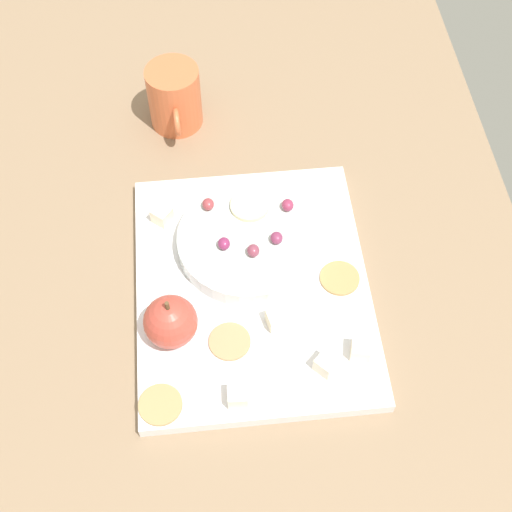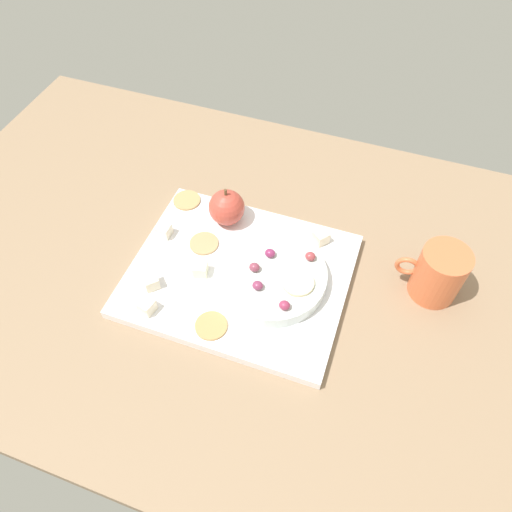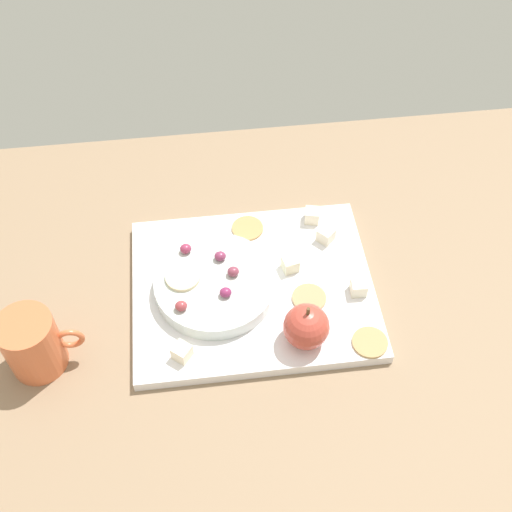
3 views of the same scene
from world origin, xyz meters
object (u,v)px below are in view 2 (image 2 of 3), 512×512
Objects in this scene: apple_whole at (227,207)px; cracker_0 at (211,326)px; cracker_1 at (204,243)px; cheese_cube_1 at (321,237)px; cup at (439,274)px; serving_dish at (272,276)px; apple_slice_0 at (298,283)px; cheese_cube_4 at (200,269)px; grape_1 at (270,253)px; cheese_cube_3 at (147,306)px; grape_4 at (254,267)px; cheese_cube_2 at (164,231)px; grape_0 at (284,305)px; platter at (239,275)px; grape_2 at (310,256)px; cheese_cube_0 at (151,282)px; grape_3 at (258,285)px; cracker_2 at (187,200)px.

apple_whole is 1.27× the size of cracker_0.
cracker_0 and cracker_1 have the same top height.
cheese_cube_1 is 20.25cm from cup.
serving_dish is 4.96cm from apple_slice_0.
grape_1 is (10.36, 5.56, 2.06)cm from cheese_cube_4.
apple_whole is 22.79cm from cheese_cube_3.
cracker_0 is 2.91× the size of grape_4.
cracker_1 is (-13.70, 3.41, -1.05)cm from serving_dish.
grape_0 is at bearing -19.43° from cheese_cube_2.
apple_whole is 19.90cm from apple_slice_0.
grape_1 is (4.34, 3.19, 4.11)cm from platter.
apple_slice_0 is at bearing -10.00° from serving_dish.
platter is 3.28× the size of cup.
grape_0 reaches higher than cracker_0.
grape_2 is at bearing -93.44° from cheese_cube_1.
serving_dish is at bearing 124.14° from grape_0.
cheese_cube_0 is at bearing -175.26° from grape_0.
cracker_0 is at bearing -135.74° from apple_slice_0.
grape_0 is at bearing 16.66° from cheese_cube_3.
cheese_cube_2 is at bearing 168.22° from platter.
grape_3 is (12.54, -7.12, 3.00)cm from cracker_1.
cracker_0 is at bearing -62.85° from cracker_1.
cheese_cube_2 is 1.00× the size of cheese_cube_3.
grape_4 reaches higher than platter.
apple_slice_0 is at bearing -156.44° from cup.
cheese_cube_0 is 11.07cm from cheese_cube_2.
serving_dish is at bearing 35.46° from cheese_cube_3.
grape_0 reaches higher than cheese_cube_2.
serving_dish is at bearing 61.53° from cracker_0.
cheese_cube_1 is at bearing 172.51° from cup.
platter is at bearing 46.76° from cheese_cube_3.
apple_slice_0 reaches higher than cheese_cube_3.
cheese_cube_0 is 8.29cm from cheese_cube_4.
grape_3 is (-6.66, -14.61, 2.05)cm from cheese_cube_1.
serving_dish is 19.79cm from cheese_cube_0.
cracker_1 is 2.91× the size of grape_3.
cheese_cube_3 is at bearing -144.54° from serving_dish.
grape_1 is at bearing -24.56° from cracker_2.
grape_3 is at bearing -88.34° from grape_1.
apple_slice_0 reaches higher than cheese_cube_4.
cheese_cube_0 reaches higher than cracker_1.
cheese_cube_0 is at bearing 162.97° from cracker_0.
cheese_cube_3 is at bearing -154.42° from cup.
grape_1 is at bearing 67.83° from grape_4.
platter is 14.76cm from cheese_cube_0.
cheese_cube_1 is at bearing 37.96° from cheese_cube_4.
cracker_0 is at bearing -108.43° from grape_1.
cheese_cube_1 is at bearing 86.56° from grape_2.
cracker_2 is at bearing 144.44° from grape_0.
serving_dish reaches higher than cheese_cube_4.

